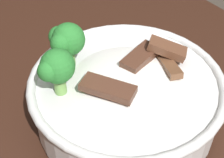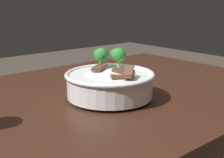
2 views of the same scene
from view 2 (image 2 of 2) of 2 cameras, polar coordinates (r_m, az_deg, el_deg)
dining_table at (r=0.90m, az=-10.18°, el=-12.39°), size 1.53×0.81×0.81m
rice_bowl at (r=0.87m, az=-0.39°, el=-0.55°), size 0.25×0.25×0.13m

